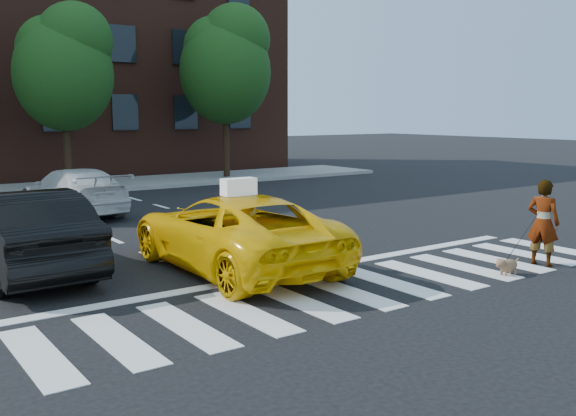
{
  "coord_description": "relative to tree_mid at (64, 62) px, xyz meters",
  "views": [
    {
      "loc": [
        -6.87,
        -7.96,
        2.98
      ],
      "look_at": [
        0.46,
        2.35,
        1.1
      ],
      "focal_mm": 40.0,
      "sensor_mm": 36.0,
      "label": 1
    }
  ],
  "objects": [
    {
      "name": "white_suv",
      "position": [
        -1.68,
        -5.96,
        -4.17
      ],
      "size": [
        2.25,
        4.83,
        1.37
      ],
      "primitive_type": "imported",
      "rotation": [
        0.0,
        0.0,
        3.21
      ],
      "color": "silver",
      "rests_on": "ground"
    },
    {
      "name": "stop_line",
      "position": [
        -0.53,
        -15.4,
        -4.85
      ],
      "size": [
        12.0,
        0.3,
        0.01
      ],
      "primitive_type": "cube",
      "color": "silver",
      "rests_on": "ground"
    },
    {
      "name": "woman",
      "position": [
        3.84,
        -17.77,
        -4.0
      ],
      "size": [
        0.55,
        0.7,
        1.7
      ],
      "primitive_type": "imported",
      "rotation": [
        0.0,
        0.0,
        1.82
      ],
      "color": "#999999",
      "rests_on": "ground"
    },
    {
      "name": "building",
      "position": [
        -0.53,
        8.0,
        1.15
      ],
      "size": [
        26.0,
        10.0,
        12.0
      ],
      "primitive_type": "cube",
      "color": "#462319",
      "rests_on": "ground"
    },
    {
      "name": "taxi",
      "position": [
        -1.24,
        -14.49,
        -4.13
      ],
      "size": [
        2.49,
        5.26,
        1.45
      ],
      "primitive_type": "imported",
      "rotation": [
        0.0,
        0.0,
        3.13
      ],
      "color": "#F7BA05",
      "rests_on": "ground"
    },
    {
      "name": "dog",
      "position": [
        2.59,
        -17.88,
        -4.66
      ],
      "size": [
        0.59,
        0.26,
        0.34
      ],
      "rotation": [
        0.0,
        0.0,
        -0.09
      ],
      "color": "brown",
      "rests_on": "ground"
    },
    {
      "name": "crosswalk",
      "position": [
        -0.53,
        -17.0,
        -4.85
      ],
      "size": [
        13.0,
        2.4,
        0.01
      ],
      "primitive_type": "cube",
      "color": "silver",
      "rests_on": "ground"
    },
    {
      "name": "sidewalk_far",
      "position": [
        -0.53,
        0.5,
        -4.78
      ],
      "size": [
        30.0,
        4.0,
        0.15
      ],
      "primitive_type": "cube",
      "color": "slate",
      "rests_on": "ground"
    },
    {
      "name": "tree_right",
      "position": [
        7.0,
        -0.0,
        0.41
      ],
      "size": [
        4.0,
        4.0,
        7.7
      ],
      "color": "black",
      "rests_on": "ground"
    },
    {
      "name": "tree_mid",
      "position": [
        0.0,
        0.0,
        0.0
      ],
      "size": [
        3.69,
        3.69,
        7.1
      ],
      "color": "black",
      "rests_on": "ground"
    },
    {
      "name": "taxi_sign",
      "position": [
        -1.24,
        -14.69,
        -3.24
      ],
      "size": [
        0.65,
        0.29,
        0.32
      ],
      "primitive_type": "cube",
      "rotation": [
        0.0,
        0.0,
        3.13
      ],
      "color": "white",
      "rests_on": "taxi"
    },
    {
      "name": "black_sedan",
      "position": [
        -4.64,
        -12.56,
        -4.06
      ],
      "size": [
        1.76,
        4.81,
        1.57
      ],
      "primitive_type": "imported",
      "rotation": [
        0.0,
        0.0,
        3.16
      ],
      "color": "black",
      "rests_on": "ground"
    },
    {
      "name": "ground",
      "position": [
        -0.53,
        -17.0,
        -4.85
      ],
      "size": [
        120.0,
        120.0,
        0.0
      ],
      "primitive_type": "plane",
      "color": "black",
      "rests_on": "ground"
    }
  ]
}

